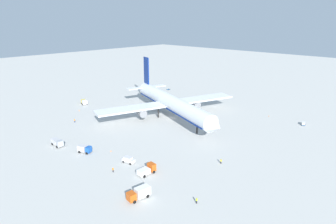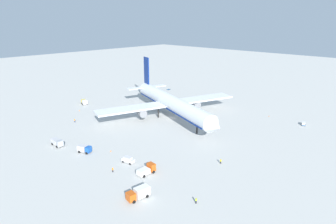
# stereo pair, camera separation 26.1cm
# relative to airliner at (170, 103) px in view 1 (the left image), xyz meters

# --- Properties ---
(ground_plane) EXTENTS (600.00, 600.00, 0.00)m
(ground_plane) POSITION_rel_airliner_xyz_m (1.18, -0.40, -7.15)
(ground_plane) COLOR #B2B2AD
(airliner) EXTENTS (73.53, 68.63, 25.17)m
(airliner) POSITION_rel_airliner_xyz_m (0.00, 0.00, 0.00)
(airliner) COLOR silver
(airliner) RESTS_ON ground
(service_truck_0) EXTENTS (3.25, 6.53, 2.88)m
(service_truck_0) POSITION_rel_airliner_xyz_m (38.44, -52.99, -5.57)
(service_truck_0) COLOR #BF4C14
(service_truck_0) RESTS_ON ground
(service_truck_1) EXTENTS (5.15, 3.81, 2.53)m
(service_truck_1) POSITION_rel_airliner_xyz_m (4.30, -48.55, -5.72)
(service_truck_1) COLOR #194CA5
(service_truck_1) RESTS_ON ground
(service_truck_2) EXTENTS (4.98, 3.60, 2.50)m
(service_truck_2) POSITION_rel_airliner_xyz_m (-48.82, -16.99, -5.74)
(service_truck_2) COLOR yellow
(service_truck_2) RESTS_ON ground
(service_truck_3) EXTENTS (5.84, 2.51, 2.58)m
(service_truck_3) POSITION_rel_airliner_xyz_m (-8.03, -52.41, -5.75)
(service_truck_3) COLOR #999EA5
(service_truck_3) RESTS_ON ground
(service_truck_4) EXTENTS (3.01, 5.86, 2.76)m
(service_truck_4) POSITION_rel_airliner_xyz_m (30.75, -43.22, -5.80)
(service_truck_4) COLOR #BF4C14
(service_truck_4) RESTS_ON ground
(service_van) EXTENTS (4.58, 2.82, 1.97)m
(service_van) POSITION_rel_airliner_xyz_m (21.17, -42.67, -6.12)
(service_van) COLOR silver
(service_van) RESTS_ON ground
(baggage_cart_0) EXTENTS (2.14, 3.58, 1.44)m
(baggage_cart_0) POSITION_rel_airliner_xyz_m (50.11, 32.53, -6.37)
(baggage_cart_0) COLOR #26598C
(baggage_cart_0) RESTS_ON ground
(baggage_cart_1) EXTENTS (1.90, 3.09, 0.40)m
(baggage_cart_1) POSITION_rel_airliner_xyz_m (-38.82, 39.65, -6.89)
(baggage_cart_1) COLOR #26598C
(baggage_cart_1) RESTS_ON ground
(ground_worker_0) EXTENTS (0.47, 0.47, 1.70)m
(ground_worker_0) POSITION_rel_airliner_xyz_m (-26.26, -35.32, -6.29)
(ground_worker_0) COLOR navy
(ground_worker_0) RESTS_ON ground
(ground_worker_1) EXTENTS (0.40, 0.40, 1.60)m
(ground_worker_1) POSITION_rel_airliner_xyz_m (22.56, -49.74, -6.34)
(ground_worker_1) COLOR black
(ground_worker_1) RESTS_ON ground
(ground_worker_2) EXTENTS (0.54, 0.54, 1.61)m
(ground_worker_2) POSITION_rel_airliner_xyz_m (50.58, -44.46, -6.34)
(ground_worker_2) COLOR black
(ground_worker_2) RESTS_ON ground
(ground_worker_3) EXTENTS (0.53, 0.53, 1.60)m
(ground_worker_3) POSITION_rel_airliner_xyz_m (43.33, -22.47, -6.34)
(ground_worker_3) COLOR black
(ground_worker_3) RESTS_ON ground
(traffic_cone_0) EXTENTS (0.36, 0.36, 0.55)m
(traffic_cone_0) POSITION_rel_airliner_xyz_m (10.30, -41.77, -6.88)
(traffic_cone_0) COLOR orange
(traffic_cone_0) RESTS_ON ground
(traffic_cone_1) EXTENTS (0.36, 0.36, 0.55)m
(traffic_cone_1) POSITION_rel_airliner_xyz_m (-40.18, -25.09, -6.88)
(traffic_cone_1) COLOR orange
(traffic_cone_1) RESTS_ON ground
(traffic_cone_2) EXTENTS (0.36, 0.36, 0.55)m
(traffic_cone_2) POSITION_rel_airliner_xyz_m (33.85, 33.13, -6.88)
(traffic_cone_2) COLOR orange
(traffic_cone_2) RESTS_ON ground
(traffic_cone_3) EXTENTS (0.36, 0.36, 0.55)m
(traffic_cone_3) POSITION_rel_airliner_xyz_m (-38.10, 15.91, -6.88)
(traffic_cone_3) COLOR orange
(traffic_cone_3) RESTS_ON ground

